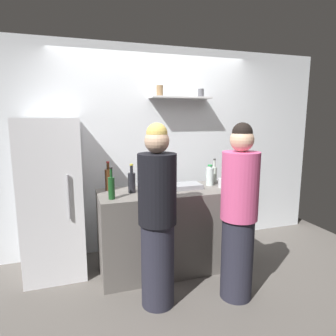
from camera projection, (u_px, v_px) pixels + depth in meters
ground_plane at (188, 293)px, 2.89m from camera, size 5.28×5.28×0.00m
back_wall_assembly at (154, 149)px, 3.84m from camera, size 4.80×0.32×2.60m
refrigerator at (53, 198)px, 3.16m from camera, size 0.62×0.68×1.71m
counter at (168, 230)px, 3.30m from camera, size 1.52×0.64×0.92m
baking_pan at (186, 186)px, 3.32m from camera, size 0.34×0.24×0.05m
utensil_holder at (223, 183)px, 3.35m from camera, size 0.12×0.12×0.22m
wine_bottle_green_glass at (111, 187)px, 2.86m from camera, size 0.07×0.07×0.32m
wine_bottle_pale_glass at (214, 174)px, 3.60m from camera, size 0.07×0.07×0.30m
wine_bottle_dark_glass at (132, 182)px, 3.11m from camera, size 0.08×0.08×0.31m
wine_bottle_amber_glass at (108, 179)px, 3.20m from camera, size 0.08×0.08×0.32m
water_bottle_plastic at (210, 176)px, 3.44m from camera, size 0.09×0.09×0.25m
person_blonde at (157, 219)px, 2.59m from camera, size 0.34×0.34×1.67m
person_pink_top at (239, 214)px, 2.70m from camera, size 0.34×0.34×1.67m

